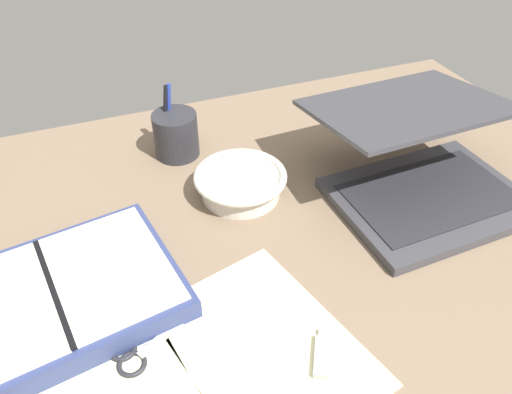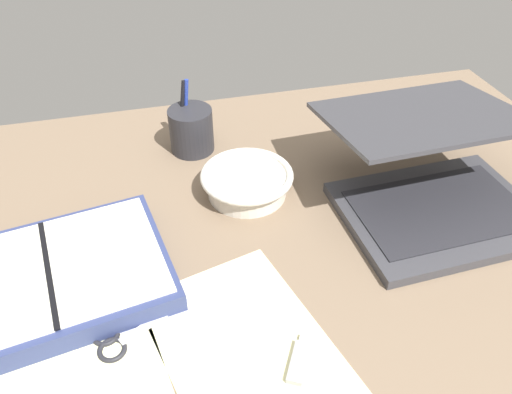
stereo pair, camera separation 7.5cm
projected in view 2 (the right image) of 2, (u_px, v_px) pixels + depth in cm
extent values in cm
cube|color=#75604C|center=(262.00, 249.00, 81.50)|extent=(140.00, 100.00, 2.00)
cube|color=#38383D|center=(439.00, 213.00, 85.51)|extent=(33.37, 25.80, 1.80)
cube|color=#232328|center=(440.00, 208.00, 84.87)|extent=(29.22, 18.77, 0.24)
cube|color=#38383D|center=(422.00, 116.00, 85.15)|extent=(33.37, 25.69, 4.10)
cube|color=silver|center=(423.00, 118.00, 84.84)|extent=(30.68, 23.09, 3.29)
cylinder|color=silver|center=(247.00, 184.00, 89.81)|extent=(14.18, 14.18, 4.11)
torus|color=silver|center=(247.00, 175.00, 88.52)|extent=(16.68, 16.68, 1.33)
cylinder|color=#28282D|center=(191.00, 130.00, 99.60)|extent=(8.75, 8.75, 8.95)
cylinder|color=black|center=(182.00, 113.00, 98.90)|extent=(2.90, 2.25, 13.05)
cylinder|color=#233899|center=(186.00, 111.00, 99.28)|extent=(2.30, 1.12, 13.27)
cube|color=navy|center=(52.00, 280.00, 72.55)|extent=(37.00, 29.38, 3.54)
cube|color=silver|center=(105.00, 255.00, 73.86)|extent=(18.92, 24.31, 0.30)
cube|color=black|center=(48.00, 271.00, 71.24)|extent=(4.44, 21.88, 0.30)
cube|color=#B7B7BC|center=(155.00, 320.00, 68.51)|extent=(10.14, 6.09, 0.30)
cube|color=#B7B7BC|center=(155.00, 322.00, 68.70)|extent=(10.87, 1.89, 0.30)
torus|color=#232328|center=(112.00, 350.00, 65.23)|extent=(3.90, 3.90, 0.70)
torus|color=#232328|center=(106.00, 334.00, 67.10)|extent=(3.90, 3.90, 0.70)
cube|color=#F4EFB2|center=(245.00, 345.00, 66.03)|extent=(27.40, 33.37, 0.16)
cube|color=#F4EFB2|center=(82.00, 391.00, 61.00)|extent=(24.67, 28.40, 0.16)
cube|color=#99999E|center=(298.00, 363.00, 63.51)|extent=(4.71, 6.20, 1.00)
cube|color=silver|center=(304.00, 340.00, 66.20)|extent=(1.64, 1.64, 0.60)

